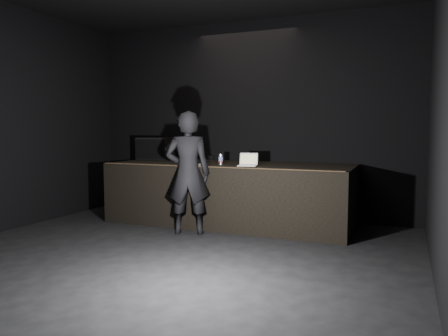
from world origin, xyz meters
The scene contains 11 objects.
ground centered at (0.00, 0.00, 0.00)m, with size 7.00×7.00×0.00m, color black.
room_walls centered at (0.00, 0.00, 2.02)m, with size 6.10×7.10×3.52m.
stage_riser centered at (0.00, 2.73, 0.50)m, with size 4.00×1.50×1.00m, color black.
riser_lip centered at (0.00, 2.02, 1.01)m, with size 3.92×0.10×0.01m, color brown.
stage_monitor centered at (-1.67, 3.10, 1.21)m, with size 0.66×0.51×0.42m.
cable centered at (-1.43, 2.85, 1.01)m, with size 0.02×0.02×0.98m, color black.
laptop centered at (0.41, 2.45, 1.05)m, with size 0.32×0.30×0.20m.
beer_can centered at (-0.06, 2.46, 1.09)m, with size 0.07×0.07×0.18m.
plastic_cup centered at (-0.43, 2.86, 1.06)m, with size 0.09×0.09×0.11m, color white.
wii_remote centered at (-0.31, 2.14, 1.01)m, with size 0.03×0.14×0.03m, color white.
person centered at (-0.30, 1.78, 0.92)m, with size 0.67×0.44×1.83m, color black.
Camera 1 is at (2.70, -3.98, 1.56)m, focal length 35.00 mm.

